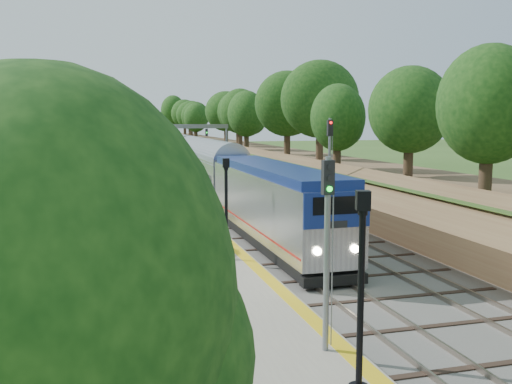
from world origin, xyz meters
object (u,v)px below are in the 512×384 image
object	(u,v)px
train	(177,160)
lamppost_far	(226,215)
station_building	(22,157)
signal_gantry	(194,136)
signal_farside	(330,157)
lamppost_mid	(360,308)
signal_platform	(327,233)

from	to	relation	value
train	lamppost_far	size ratio (longest dim) A/B	20.07
station_building	signal_gantry	world-z (taller)	station_building
signal_farside	signal_gantry	bearing A→B (deg)	96.45
signal_farside	lamppost_mid	bearing A→B (deg)	-111.29
signal_platform	signal_farside	distance (m)	23.29
station_building	lamppost_far	world-z (taller)	station_building
station_building	train	bearing A→B (deg)	57.76
train	lamppost_mid	size ratio (longest dim) A/B	19.33
train	lamppost_mid	world-z (taller)	lamppost_mid
train	lamppost_far	world-z (taller)	lamppost_far
lamppost_mid	station_building	bearing A→B (deg)	108.48
signal_platform	signal_farside	xyz separation A→B (m)	(9.10, 21.43, 0.54)
signal_gantry	lamppost_mid	xyz separation A→B (m)	(-5.71, -57.18, -2.29)
station_building	signal_platform	size ratio (longest dim) A/B	1.60
train	lamppost_far	bearing A→B (deg)	-94.59
lamppost_mid	signal_platform	xyz separation A→B (m)	(0.34, 2.79, 1.16)
train	lamppost_mid	xyz separation A→B (m)	(-3.24, -54.38, 0.40)
lamppost_far	signal_platform	size ratio (longest dim) A/B	0.86
signal_gantry	lamppost_far	bearing A→B (deg)	-97.52
train	signal_platform	xyz separation A→B (m)	(-2.90, -51.59, 1.56)
lamppost_mid	signal_platform	size ratio (longest dim) A/B	0.90
train	lamppost_far	distance (m)	40.82
station_building	signal_gantry	distance (m)	29.94
signal_gantry	signal_platform	size ratio (longest dim) A/B	1.56
station_building	signal_farside	distance (m)	21.71
station_building	signal_gantry	size ratio (longest dim) A/B	1.02
signal_gantry	signal_platform	world-z (taller)	signal_gantry
signal_gantry	signal_platform	distance (m)	54.66
lamppost_far	signal_farside	xyz separation A→B (m)	(9.47, 10.53, 1.78)
signal_platform	lamppost_mid	bearing A→B (deg)	-96.90
signal_farside	lamppost_far	bearing A→B (deg)	-131.96
lamppost_mid	signal_platform	world-z (taller)	signal_platform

